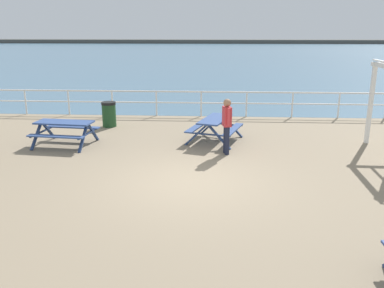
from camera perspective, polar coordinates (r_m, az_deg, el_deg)
ground_plane at (r=10.10m, az=-0.41°, el=-5.81°), size 30.00×24.00×0.20m
sea_band at (r=62.22m, az=2.90°, el=12.53°), size 142.00×90.00×0.01m
distant_shoreline at (r=105.17m, az=3.16°, el=13.90°), size 142.00×6.00×1.80m
seaward_railing at (r=17.36m, az=1.29°, el=6.33°), size 23.07×0.07×1.08m
picnic_table_near_left at (r=13.50m, az=3.22°, el=2.81°), size 1.96×2.16×0.80m
picnic_table_mid_centre at (r=13.62m, az=-17.40°, el=2.22°), size 1.94×1.70×0.80m
visitor at (r=12.05m, az=4.89°, el=2.97°), size 0.29×0.52×1.66m
litter_bin at (r=15.87m, az=-11.53°, el=4.11°), size 0.55×0.55×0.95m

